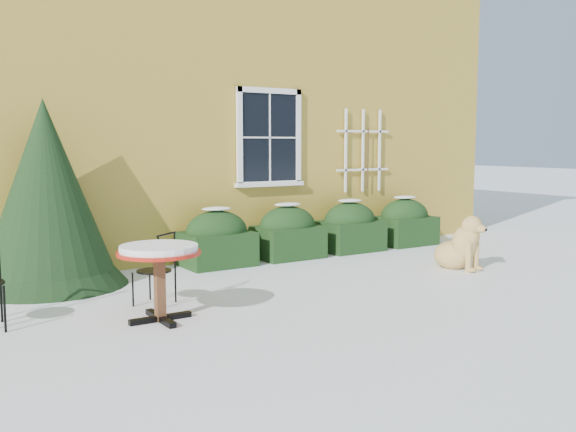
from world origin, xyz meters
TOP-DOWN VIEW (x-y plane):
  - ground at (0.00, 0.00)m, footprint 80.00×80.00m
  - house at (0.00, 7.00)m, footprint 12.40×8.40m
  - hedge_row at (1.65, 2.55)m, footprint 4.95×0.80m
  - evergreen_shrub at (-2.79, 2.50)m, footprint 2.03×2.03m
  - bistro_table at (-2.21, 0.08)m, footprint 0.88×0.88m
  - patio_chair_near at (-1.98, 0.76)m, footprint 0.53×0.52m
  - dog at (2.63, 0.31)m, footprint 0.62×0.95m

SIDE VIEW (x-z plane):
  - ground at x=0.00m, z-range 0.00..0.00m
  - dog at x=2.63m, z-range -0.08..0.76m
  - hedge_row at x=1.65m, z-range -0.05..0.86m
  - patio_chair_near at x=-1.98m, z-range 0.00..0.85m
  - bistro_table at x=-2.21m, z-range 0.27..1.09m
  - evergreen_shrub at x=-2.79m, z-range -0.24..2.22m
  - house at x=0.00m, z-range 0.02..6.42m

